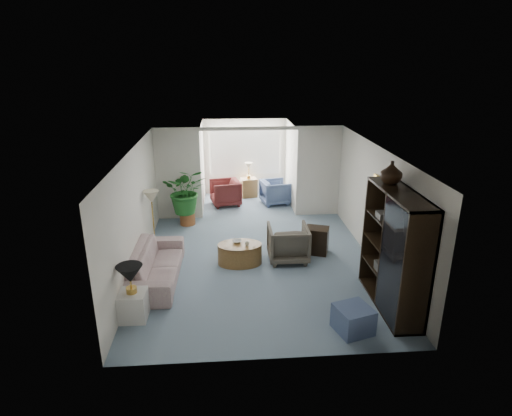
{
  "coord_description": "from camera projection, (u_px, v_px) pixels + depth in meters",
  "views": [
    {
      "loc": [
        -0.68,
        -8.24,
        4.26
      ],
      "look_at": [
        0.0,
        0.6,
        1.1
      ],
      "focal_mm": 30.2,
      "sensor_mm": 36.0,
      "label": 1
    }
  ],
  "objects": [
    {
      "name": "coffee_cup",
      "position": [
        247.0,
        244.0,
        9.08
      ],
      "size": [
        0.1,
        0.1,
        0.09
      ],
      "primitive_type": "imported",
      "rotation": [
        0.0,
        0.0,
        -0.0
      ],
      "color": "beige",
      "rests_on": "coffee_table"
    },
    {
      "name": "ottoman",
      "position": [
        353.0,
        319.0,
        6.98
      ],
      "size": [
        0.67,
        0.67,
        0.43
      ],
      "primitive_type": "cube",
      "rotation": [
        0.0,
        0.0,
        0.3
      ],
      "color": "slate",
      "rests_on": "ground"
    },
    {
      "name": "entertainment_cabinet",
      "position": [
        394.0,
        251.0,
        7.44
      ],
      "size": [
        0.51,
        1.92,
        2.13
      ],
      "primitive_type": "cube",
      "color": "black",
      "rests_on": "ground"
    },
    {
      "name": "table_lamp",
      "position": [
        130.0,
        274.0,
        7.09
      ],
      "size": [
        0.44,
        0.44,
        0.3
      ],
      "primitive_type": "cone",
      "color": "black",
      "rests_on": "end_table"
    },
    {
      "name": "end_table",
      "position": [
        133.0,
        305.0,
        7.3
      ],
      "size": [
        0.47,
        0.47,
        0.5
      ],
      "primitive_type": "cube",
      "rotation": [
        0.0,
        0.0,
        -0.02
      ],
      "color": "silver",
      "rests_on": "ground"
    },
    {
      "name": "floor_lamp",
      "position": [
        151.0,
        197.0,
        9.67
      ],
      "size": [
        0.36,
        0.36,
        0.28
      ],
      "primitive_type": "cone",
      "color": "beige",
      "rests_on": "ground"
    },
    {
      "name": "back_pier_right",
      "position": [
        319.0,
        172.0,
        11.75
      ],
      "size": [
        1.2,
        0.12,
        2.5
      ],
      "primitive_type": "cube",
      "color": "silver",
      "rests_on": "ground"
    },
    {
      "name": "coffee_bowl",
      "position": [
        237.0,
        241.0,
        9.26
      ],
      "size": [
        0.2,
        0.2,
        0.05
      ],
      "primitive_type": "imported",
      "rotation": [
        0.0,
        0.0,
        -0.0
      ],
      "color": "silver",
      "rests_on": "coffee_table"
    },
    {
      "name": "shelf_clutter",
      "position": [
        393.0,
        251.0,
        7.35
      ],
      "size": [
        0.3,
        1.19,
        1.06
      ],
      "color": "#2E2824",
      "rests_on": "entertainment_cabinet"
    },
    {
      "name": "wingback_chair",
      "position": [
        288.0,
        243.0,
        9.37
      ],
      "size": [
        0.85,
        0.88,
        0.8
      ],
      "primitive_type": "imported",
      "rotation": [
        0.0,
        0.0,
        3.14
      ],
      "color": "#5C5649",
      "rests_on": "ground"
    },
    {
      "name": "sunroom_floor",
      "position": [
        247.0,
        204.0,
        13.07
      ],
      "size": [
        2.6,
        2.6,
        0.0
      ],
      "primitive_type": "plane",
      "color": "gray",
      "rests_on": "ground"
    },
    {
      "name": "sofa",
      "position": [
        156.0,
        265.0,
        8.55
      ],
      "size": [
        0.93,
        2.27,
        0.66
      ],
      "primitive_type": "imported",
      "rotation": [
        0.0,
        0.0,
        1.55
      ],
      "color": "beige",
      "rests_on": "ground"
    },
    {
      "name": "floor",
      "position": [
        258.0,
        266.0,
        9.22
      ],
      "size": [
        6.0,
        6.0,
        0.0
      ],
      "primitive_type": "plane",
      "color": "gray",
      "rests_on": "ground"
    },
    {
      "name": "coffee_table",
      "position": [
        240.0,
        254.0,
        9.25
      ],
      "size": [
        0.95,
        0.95,
        0.45
      ],
      "primitive_type": "cylinder",
      "rotation": [
        0.0,
        0.0,
        -0.0
      ],
      "color": "olive",
      "rests_on": "ground"
    },
    {
      "name": "framed_picture",
      "position": [
        379.0,
        189.0,
        8.73
      ],
      "size": [
        0.04,
        0.5,
        0.4
      ],
      "primitive_type": "cube",
      "color": "#C1B19B"
    },
    {
      "name": "window_pane",
      "position": [
        245.0,
        151.0,
        13.61
      ],
      "size": [
        2.2,
        0.02,
        1.5
      ],
      "primitive_type": "cube",
      "color": "white"
    },
    {
      "name": "sunroom_chair_maroon",
      "position": [
        225.0,
        193.0,
        12.83
      ],
      "size": [
        0.99,
        0.97,
        0.76
      ],
      "primitive_type": "imported",
      "rotation": [
        0.0,
        0.0,
        -1.37
      ],
      "color": "maroon",
      "rests_on": "ground"
    },
    {
      "name": "plant_pot",
      "position": [
        188.0,
        219.0,
        11.42
      ],
      "size": [
        0.4,
        0.4,
        0.32
      ],
      "primitive_type": "cylinder",
      "color": "brown",
      "rests_on": "ground"
    },
    {
      "name": "side_table_dark",
      "position": [
        317.0,
        240.0,
        9.73
      ],
      "size": [
        0.61,
        0.55,
        0.61
      ],
      "primitive_type": "cube",
      "rotation": [
        0.0,
        0.0,
        -0.35
      ],
      "color": "black",
      "rests_on": "ground"
    },
    {
      "name": "window_blinds",
      "position": [
        245.0,
        151.0,
        13.58
      ],
      "size": [
        2.2,
        0.02,
        1.5
      ],
      "primitive_type": "cube",
      "color": "white"
    },
    {
      "name": "back_pier_left",
      "position": [
        178.0,
        174.0,
        11.48
      ],
      "size": [
        1.2,
        0.12,
        2.5
      ],
      "primitive_type": "cube",
      "color": "silver",
      "rests_on": "ground"
    },
    {
      "name": "back_header",
      "position": [
        249.0,
        128.0,
        11.21
      ],
      "size": [
        2.6,
        0.12,
        0.1
      ],
      "primitive_type": "cube",
      "color": "silver",
      "rests_on": "back_pier_left"
    },
    {
      "name": "house_plant",
      "position": [
        186.0,
        191.0,
        11.16
      ],
      "size": [
        1.11,
        0.96,
        1.23
      ],
      "primitive_type": "imported",
      "color": "#216323",
      "rests_on": "plant_pot"
    },
    {
      "name": "sunroom_chair_blue",
      "position": [
        275.0,
        192.0,
        12.95
      ],
      "size": [
        0.94,
        0.92,
        0.72
      ],
      "primitive_type": "imported",
      "rotation": [
        0.0,
        0.0,
        1.78
      ],
      "color": "slate",
      "rests_on": "ground"
    },
    {
      "name": "sunroom_table",
      "position": [
        249.0,
        188.0,
        13.62
      ],
      "size": [
        0.55,
        0.47,
        0.59
      ],
      "primitive_type": "cube",
      "rotation": [
        0.0,
        0.0,
        0.2
      ],
      "color": "olive",
      "rests_on": "ground"
    },
    {
      "name": "cabinet_urn",
      "position": [
        391.0,
        172.0,
        7.49
      ],
      "size": [
        0.38,
        0.38,
        0.4
      ],
      "primitive_type": "imported",
      "color": "black",
      "rests_on": "entertainment_cabinet"
    }
  ]
}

